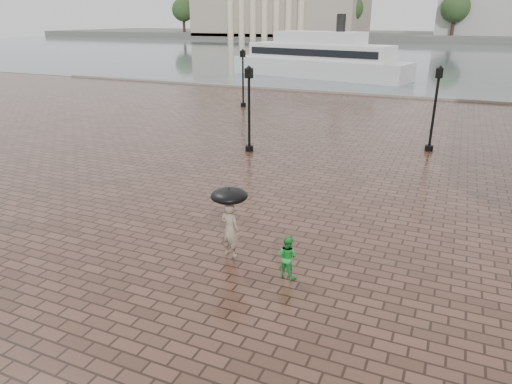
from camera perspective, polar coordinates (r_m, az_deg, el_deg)
ground at (r=14.33m, az=4.53°, el=-7.53°), size 300.00×300.00×0.00m
harbour_water at (r=104.25m, az=22.26°, el=15.72°), size 240.00×240.00×0.00m
quay_edge at (r=44.65m, az=18.57°, el=11.11°), size 80.00×0.60×0.30m
far_shore at (r=172.09m, az=23.42°, el=17.40°), size 300.00×60.00×2.00m
far_trees at (r=150.02m, az=23.66°, el=20.33°), size 188.00×8.00×13.50m
street_lamps at (r=30.29m, az=13.19°, el=11.89°), size 21.44×14.44×4.40m
adult_pedestrian at (r=13.76m, az=-3.28°, el=-4.71°), size 0.69×0.51×1.73m
child_pedestrian at (r=12.79m, az=3.94°, el=-8.07°), size 0.69×0.59×1.24m
ferry_near at (r=58.17m, az=7.88°, el=16.19°), size 22.73×9.85×7.25m
umbrella at (r=13.32m, az=-3.38°, el=-0.48°), size 1.10×1.10×1.15m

